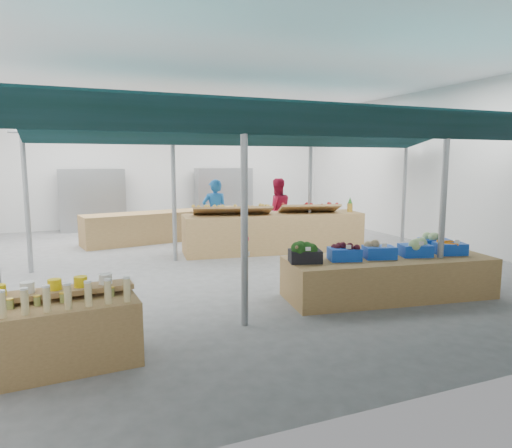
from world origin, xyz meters
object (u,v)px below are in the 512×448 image
(bottle_shelf, at_px, (61,331))
(veg_counter, at_px, (389,277))
(vendor_left, at_px, (215,214))
(fruit_counter, at_px, (273,233))
(vendor_right, at_px, (277,211))
(crate_stack, at_px, (437,265))

(bottle_shelf, relative_size, veg_counter, 0.49)
(veg_counter, xyz_separation_m, vendor_left, (-1.38, 5.39, 0.56))
(bottle_shelf, height_order, fruit_counter, bottle_shelf)
(veg_counter, bearing_deg, fruit_counter, 100.73)
(veg_counter, xyz_separation_m, fruit_counter, (-0.18, 4.29, 0.14))
(fruit_counter, bearing_deg, bottle_shelf, -126.37)
(vendor_right, bearing_deg, fruit_counter, 69.01)
(fruit_counter, bearing_deg, crate_stack, -56.60)
(crate_stack, distance_m, vendor_right, 5.00)
(crate_stack, xyz_separation_m, vendor_right, (-1.20, 4.82, 0.61))
(fruit_counter, relative_size, crate_stack, 7.75)
(fruit_counter, relative_size, vendor_left, 2.50)
(veg_counter, distance_m, vendor_left, 5.59)
(veg_counter, relative_size, vendor_right, 1.93)
(bottle_shelf, bearing_deg, vendor_left, 55.34)
(bottle_shelf, distance_m, vendor_left, 7.20)
(fruit_counter, xyz_separation_m, vendor_left, (-1.20, 1.10, 0.42))
(bottle_shelf, distance_m, vendor_right, 8.27)
(veg_counter, height_order, vendor_left, vendor_left)
(bottle_shelf, height_order, crate_stack, bottle_shelf)
(vendor_left, bearing_deg, fruit_counter, 145.11)
(fruit_counter, distance_m, vendor_right, 1.32)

